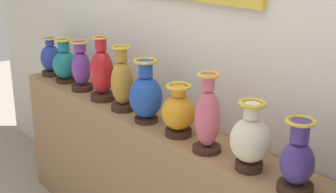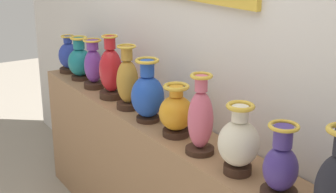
{
  "view_description": "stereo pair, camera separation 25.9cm",
  "coord_description": "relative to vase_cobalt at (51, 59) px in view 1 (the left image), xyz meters",
  "views": [
    {
      "loc": [
        1.93,
        -1.55,
        1.9
      ],
      "look_at": [
        0.0,
        0.0,
        1.09
      ],
      "focal_mm": 51.32,
      "sensor_mm": 36.0,
      "label": 1
    },
    {
      "loc": [
        2.08,
        -1.34,
        1.9
      ],
      "look_at": [
        0.0,
        0.0,
        1.09
      ],
      "focal_mm": 51.32,
      "sensor_mm": 36.0,
      "label": 2
    }
  ],
  "objects": [
    {
      "name": "vase_cobalt",
      "position": [
        0.0,
        0.0,
        0.0
      ],
      "size": [
        0.15,
        0.15,
        0.29
      ],
      "color": "#382319",
      "rests_on": "display_shelf"
    },
    {
      "name": "vase_teal",
      "position": [
        0.24,
        -0.01,
        0.01
      ],
      "size": [
        0.17,
        0.17,
        0.32
      ],
      "color": "#382319",
      "rests_on": "display_shelf"
    },
    {
      "name": "vase_violet",
      "position": [
        0.49,
        -0.01,
        0.03
      ],
      "size": [
        0.14,
        0.14,
        0.34
      ],
      "color": "#382319",
      "rests_on": "display_shelf"
    },
    {
      "name": "vase_crimson",
      "position": [
        0.76,
        -0.01,
        0.05
      ],
      "size": [
        0.16,
        0.16,
        0.41
      ],
      "color": "#382319",
      "rests_on": "display_shelf"
    },
    {
      "name": "vase_ochre",
      "position": [
        1.0,
        -0.02,
        0.04
      ],
      "size": [
        0.14,
        0.14,
        0.39
      ],
      "color": "#382319",
      "rests_on": "display_shelf"
    },
    {
      "name": "vase_sapphire",
      "position": [
        1.25,
        -0.02,
        0.03
      ],
      "size": [
        0.19,
        0.19,
        0.36
      ],
      "color": "#382319",
      "rests_on": "display_shelf"
    },
    {
      "name": "vase_amber",
      "position": [
        1.52,
        -0.01,
        0.0
      ],
      "size": [
        0.18,
        0.18,
        0.28
      ],
      "color": "#382319",
      "rests_on": "display_shelf"
    },
    {
      "name": "vase_rose",
      "position": [
        1.76,
        -0.03,
        0.05
      ],
      "size": [
        0.14,
        0.14,
        0.4
      ],
      "color": "#382319",
      "rests_on": "display_shelf"
    },
    {
      "name": "vase_ivory",
      "position": [
        2.02,
        -0.02,
        0.02
      ],
      "size": [
        0.18,
        0.18,
        0.32
      ],
      "color": "#382319",
      "rests_on": "display_shelf"
    },
    {
      "name": "vase_indigo",
      "position": [
        2.27,
        -0.02,
        0.01
      ],
      "size": [
        0.15,
        0.15,
        0.31
      ],
      "color": "#382319",
      "rests_on": "display_shelf"
    }
  ]
}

